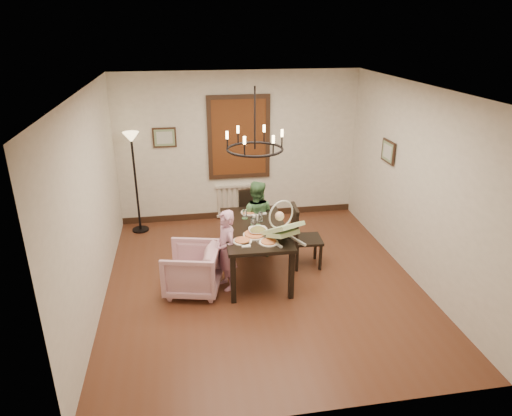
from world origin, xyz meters
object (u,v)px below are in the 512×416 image
object	(u,v)px
dining_table	(255,232)
drinking_glass	(253,223)
seated_man	(256,224)
armchair	(192,269)
floor_lamp	(136,184)
chair_far	(254,218)
baby_bouncer	(282,227)
elderly_woman	(226,257)
chair_right	(307,236)

from	to	relation	value
dining_table	drinking_glass	distance (m)	0.17
dining_table	seated_man	bearing A→B (deg)	80.87
armchair	floor_lamp	distance (m)	2.45
dining_table	seated_man	xyz separation A→B (m)	(0.13, 0.66, -0.16)
dining_table	floor_lamp	world-z (taller)	floor_lamp
dining_table	drinking_glass	size ratio (longest dim) A/B	10.62
chair_far	floor_lamp	xyz separation A→B (m)	(-1.99, 0.88, 0.42)
chair_far	seated_man	xyz separation A→B (m)	(-0.03, -0.33, 0.04)
dining_table	baby_bouncer	size ratio (longest dim) A/B	2.77
dining_table	elderly_woman	distance (m)	0.60
floor_lamp	dining_table	bearing A→B (deg)	-45.43
elderly_woman	dining_table	bearing A→B (deg)	107.77
armchair	baby_bouncer	size ratio (longest dim) A/B	1.27
dining_table	armchair	world-z (taller)	dining_table
chair_far	elderly_woman	distance (m)	1.46
armchair	seated_man	xyz separation A→B (m)	(1.08, 1.01, 0.17)
chair_far	drinking_glass	size ratio (longest dim) A/B	6.11
chair_right	baby_bouncer	size ratio (longest dim) A/B	1.69
elderly_woman	baby_bouncer	size ratio (longest dim) A/B	1.64
chair_right	baby_bouncer	world-z (taller)	baby_bouncer
dining_table	chair_far	size ratio (longest dim) A/B	1.74
chair_right	baby_bouncer	bearing A→B (deg)	141.17
chair_far	armchair	xyz separation A→B (m)	(-1.11, -1.34, -0.13)
armchair	drinking_glass	xyz separation A→B (m)	(0.93, 0.33, 0.50)
chair_right	floor_lamp	bearing A→B (deg)	60.54
armchair	seated_man	size ratio (longest dim) A/B	0.73
seated_man	floor_lamp	size ratio (longest dim) A/B	0.58
armchair	floor_lamp	world-z (taller)	floor_lamp
floor_lamp	armchair	bearing A→B (deg)	-68.33
chair_far	armchair	world-z (taller)	chair_far
seated_man	chair_right	bearing A→B (deg)	158.73
baby_bouncer	elderly_woman	bearing A→B (deg)	144.50
floor_lamp	seated_man	bearing A→B (deg)	-31.57
dining_table	chair_right	xyz separation A→B (m)	(0.84, 0.11, -0.18)
chair_far	drinking_glass	xyz separation A→B (m)	(-0.18, -1.01, 0.37)
armchair	baby_bouncer	distance (m)	1.40
armchair	elderly_woman	size ratio (longest dim) A/B	0.77
armchair	baby_bouncer	world-z (taller)	baby_bouncer
chair_right	elderly_woman	xyz separation A→B (m)	(-1.30, -0.44, -0.01)
chair_right	drinking_glass	world-z (taller)	chair_right
armchair	elderly_woman	xyz separation A→B (m)	(0.49, 0.02, 0.15)
chair_far	drinking_glass	bearing A→B (deg)	-112.63
chair_far	floor_lamp	distance (m)	2.22
seated_man	drinking_glass	size ratio (longest dim) A/B	6.65
seated_man	baby_bouncer	world-z (taller)	baby_bouncer
chair_right	elderly_woman	world-z (taller)	chair_right
dining_table	armchair	xyz separation A→B (m)	(-0.96, -0.35, -0.34)
chair_right	armchair	distance (m)	1.86
elderly_woman	floor_lamp	size ratio (longest dim) A/B	0.55
armchair	drinking_glass	distance (m)	1.11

